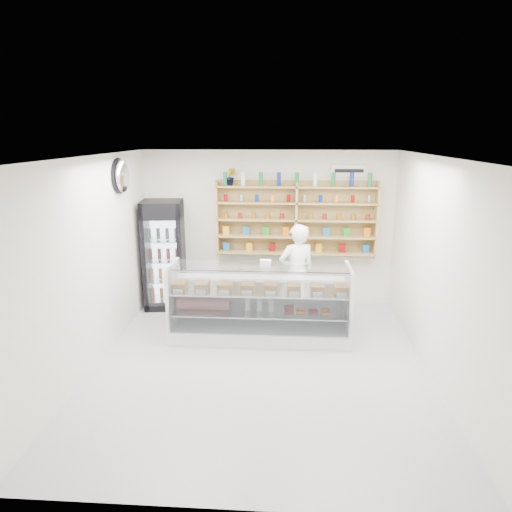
{
  "coord_description": "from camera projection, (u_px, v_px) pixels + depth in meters",
  "views": [
    {
      "loc": [
        0.31,
        -5.64,
        3.08
      ],
      "look_at": [
        -0.12,
        0.9,
        1.31
      ],
      "focal_mm": 32.0,
      "sensor_mm": 36.0,
      "label": 1
    }
  ],
  "objects": [
    {
      "name": "shop_worker",
      "position": [
        297.0,
        274.0,
        7.52
      ],
      "size": [
        0.71,
        0.58,
        1.67
      ],
      "primitive_type": "imported",
      "rotation": [
        0.0,
        0.0,
        3.49
      ],
      "color": "white",
      "rests_on": "floor"
    },
    {
      "name": "drinks_cooler",
      "position": [
        164.0,
        255.0,
        8.17
      ],
      "size": [
        0.77,
        0.76,
        1.94
      ],
      "rotation": [
        0.0,
        0.0,
        0.12
      ],
      "color": "black",
      "rests_on": "floor"
    },
    {
      "name": "wall_sign",
      "position": [
        349.0,
        171.0,
        7.91
      ],
      "size": [
        0.62,
        0.03,
        0.2
      ],
      "primitive_type": "cube",
      "color": "white",
      "rests_on": "back_wall"
    },
    {
      "name": "display_counter",
      "position": [
        260.0,
        318.0,
        7.02
      ],
      "size": [
        2.71,
        0.81,
        1.18
      ],
      "color": "white",
      "rests_on": "floor"
    },
    {
      "name": "wall_shelving",
      "position": [
        296.0,
        220.0,
        8.06
      ],
      "size": [
        2.84,
        0.28,
        1.33
      ],
      "color": "#A7884F",
      "rests_on": "back_wall"
    },
    {
      "name": "potted_plant",
      "position": [
        231.0,
        177.0,
        7.94
      ],
      "size": [
        0.19,
        0.17,
        0.31
      ],
      "primitive_type": "imported",
      "rotation": [
        0.0,
        0.0,
        -0.2
      ],
      "color": "#1E6626",
      "rests_on": "wall_shelving"
    },
    {
      "name": "room",
      "position": [
        261.0,
        267.0,
        5.89
      ],
      "size": [
        5.0,
        5.0,
        5.0
      ],
      "color": "#B8B8BD",
      "rests_on": "ground"
    },
    {
      "name": "security_mirror",
      "position": [
        122.0,
        176.0,
        6.91
      ],
      "size": [
        0.15,
        0.5,
        0.5
      ],
      "primitive_type": "ellipsoid",
      "color": "silver",
      "rests_on": "left_wall"
    }
  ]
}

